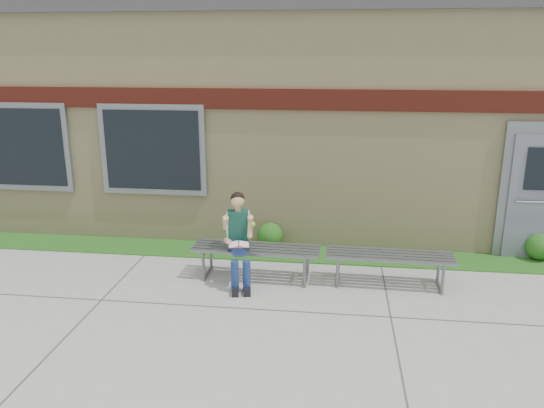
# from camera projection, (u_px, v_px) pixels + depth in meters

# --- Properties ---
(ground) EXTENTS (80.00, 80.00, 0.00)m
(ground) POSITION_uv_depth(u_px,v_px,m) (313.00, 332.00, 6.61)
(ground) COLOR #9E9E99
(ground) RESTS_ON ground
(grass_strip) EXTENTS (16.00, 0.80, 0.02)m
(grass_strip) POSITION_uv_depth(u_px,v_px,m) (321.00, 255.00, 9.09)
(grass_strip) COLOR #165517
(grass_strip) RESTS_ON ground
(school_building) EXTENTS (16.20, 6.22, 4.20)m
(school_building) POSITION_uv_depth(u_px,v_px,m) (329.00, 111.00, 11.74)
(school_building) COLOR beige
(school_building) RESTS_ON ground
(bench_left) EXTENTS (1.95, 0.61, 0.50)m
(bench_left) POSITION_uv_depth(u_px,v_px,m) (256.00, 254.00, 8.08)
(bench_left) COLOR slate
(bench_left) RESTS_ON ground
(bench_right) EXTENTS (1.89, 0.57, 0.49)m
(bench_right) POSITION_uv_depth(u_px,v_px,m) (389.00, 261.00, 7.85)
(bench_right) COLOR slate
(bench_right) RESTS_ON ground
(girl) EXTENTS (0.51, 0.82, 1.38)m
(girl) POSITION_uv_depth(u_px,v_px,m) (239.00, 237.00, 7.82)
(girl) COLOR navy
(girl) RESTS_ON ground
(shrub_mid) EXTENTS (0.44, 0.44, 0.44)m
(shrub_mid) POSITION_uv_depth(u_px,v_px,m) (270.00, 235.00, 9.37)
(shrub_mid) COLOR #165517
(shrub_mid) RESTS_ON grass_strip
(shrub_east) EXTENTS (0.44, 0.44, 0.44)m
(shrub_east) POSITION_uv_depth(u_px,v_px,m) (539.00, 246.00, 8.83)
(shrub_east) COLOR #165517
(shrub_east) RESTS_ON grass_strip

